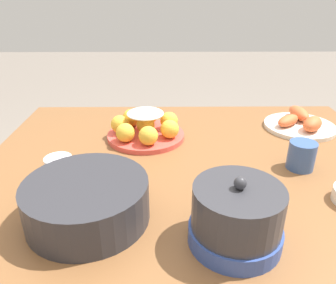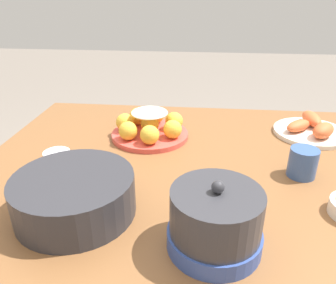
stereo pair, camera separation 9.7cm
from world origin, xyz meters
The scene contains 7 objects.
dining_table centered at (0.00, 0.00, 0.67)m, with size 1.21×1.08×0.77m.
cake_plate centered at (0.15, -0.23, 0.80)m, with size 0.25×0.25×0.10m.
serving_bowl centered at (0.25, 0.18, 0.81)m, with size 0.26×0.26×0.09m.
seafood_platter centered at (-0.40, -0.31, 0.79)m, with size 0.24×0.24×0.06m.
cup_near centered at (0.36, 0.01, 0.80)m, with size 0.07×0.07×0.06m.
cup_far centered at (-0.29, -0.03, 0.80)m, with size 0.07×0.07×0.08m.
warming_pot centered at (-0.06, 0.26, 0.83)m, with size 0.18×0.18×0.15m.
Camera 1 is at (0.08, 0.75, 1.23)m, focal length 35.00 mm.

